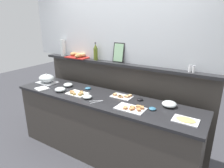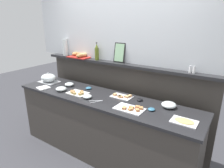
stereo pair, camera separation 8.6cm
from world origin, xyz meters
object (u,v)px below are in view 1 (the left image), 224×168
Objects in this scene: condiment_bowl_teal at (140,99)px; water_carafe at (63,48)px; glass_bowl_small at (169,104)px; condiment_bowl_red at (152,109)px; napkin_stack at (42,89)px; serving_tongs at (97,101)px; sandwich_platter_side at (77,93)px; serving_cloche at (47,79)px; sandwich_platter_front at (132,108)px; glass_bowl_large at (87,97)px; salt_shaker at (190,69)px; condiment_bowl_dark at (88,88)px; pepper_shaker at (194,69)px; glass_bowl_extra at (68,85)px; bread_basket at (78,55)px; cold_cuts_platter at (186,120)px; olive_oil_bottle at (96,52)px; framed_picture at (119,53)px; glass_bowl_medium at (60,90)px; sandwich_platter_rear at (122,96)px.

water_carafe reaches higher than condiment_bowl_teal.
glass_bowl_small is 2.12× the size of condiment_bowl_red.
condiment_bowl_red is at bearing 7.04° from napkin_stack.
serving_tongs is at bearing -142.73° from condiment_bowl_teal.
serving_cloche reaches higher than sandwich_platter_side.
condiment_bowl_teal is (-0.03, 0.30, 0.00)m from sandwich_platter_front.
serving_tongs is at bearing -8.41° from glass_bowl_large.
condiment_bowl_dark is at bearing -168.64° from salt_shaker.
glass_bowl_large is 0.74× the size of serving_tongs.
pepper_shaker reaches higher than condiment_bowl_teal.
glass_bowl_large is 0.63m from glass_bowl_extra.
condiment_bowl_red is 1.04× the size of condiment_bowl_teal.
bread_basket reaches higher than condiment_bowl_dark.
water_carafe reaches higher than bread_basket.
cold_cuts_platter is 1.87× the size of glass_bowl_extra.
olive_oil_bottle reaches higher than condiment_bowl_dark.
serving_cloche is at bearing 125.41° from napkin_stack.
condiment_bowl_red is at bearing -126.92° from pepper_shaker.
glass_bowl_small is 0.62× the size of framed_picture.
glass_bowl_small is at bearing 134.28° from cold_cuts_platter.
condiment_bowl_red is 0.68m from salt_shaker.
condiment_bowl_teal is (-0.39, -0.01, -0.02)m from glass_bowl_small.
pepper_shaker is 2.20m from water_carafe.
glass_bowl_small is 0.51m from salt_shaker.
bread_basket is at bearing 48.37° from serving_cloche.
glass_bowl_large is 1.45× the size of salt_shaker.
framed_picture reaches higher than serving_cloche.
serving_tongs is 0.40× the size of bread_basket.
water_carafe reaches higher than condiment_bowl_dark.
glass_bowl_small is 1.25× the size of glass_bowl_extra.
bread_basket reaches higher than condiment_bowl_red.
olive_oil_bottle is at bearing 162.11° from cold_cuts_platter.
glass_bowl_extra reaches higher than condiment_bowl_teal.
sandwich_platter_side is at bearing -51.45° from bread_basket.
water_carafe is (-1.62, 0.25, 0.54)m from condiment_bowl_teal.
glass_bowl_large is at bearing 5.34° from napkin_stack.
glass_bowl_large is 0.88× the size of glass_bowl_extra.
glass_bowl_small is 0.63× the size of water_carafe.
salt_shaker is 0.30× the size of framed_picture.
framed_picture is at bearing 43.18° from glass_bowl_medium.
condiment_bowl_dark is at bearing -179.98° from sandwich_platter_rear.
sandwich_platter_rear is 0.94m from glass_bowl_medium.
condiment_bowl_red is 1.04m from framed_picture.
glass_bowl_small is at bearing 12.51° from sandwich_platter_side.
sandwich_platter_side is 1.60m from pepper_shaker.
framed_picture is (0.36, 0.32, 0.54)m from condiment_bowl_dark.
olive_oil_bottle is (-1.29, 0.24, 0.50)m from glass_bowl_small.
cold_cuts_platter is 1.28m from glass_bowl_large.
glass_bowl_small is at bearing 54.18° from condiment_bowl_red.
glass_bowl_extra is 1.65× the size of salt_shaker.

